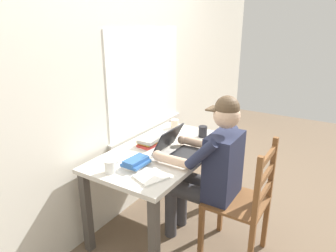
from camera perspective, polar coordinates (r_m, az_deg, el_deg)
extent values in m
plane|color=brown|center=(2.91, -0.79, -17.56)|extent=(8.00, 8.00, 0.00)
cube|color=silver|center=(2.64, -9.20, 9.37)|extent=(6.00, 0.04, 2.60)
cube|color=white|center=(2.91, -4.06, 8.72)|extent=(1.10, 0.01, 0.94)
cube|color=beige|center=(3.04, -3.75, -0.43)|extent=(1.16, 0.06, 0.04)
cube|color=beige|center=(2.55, -0.86, -4.81)|extent=(1.31, 0.73, 0.03)
cube|color=#4C4742|center=(2.16, -2.62, -21.05)|extent=(0.06, 0.06, 0.68)
cube|color=#4C4742|center=(3.07, 10.44, -8.26)|extent=(0.06, 0.06, 0.68)
cube|color=#4C4742|center=(2.50, -15.05, -15.44)|extent=(0.06, 0.06, 0.68)
cube|color=#4C4742|center=(3.32, 0.27, -5.72)|extent=(0.06, 0.06, 0.68)
cube|color=#232842|center=(2.30, 10.38, -7.45)|extent=(0.34, 0.20, 0.50)
sphere|color=#DBB293|center=(2.15, 11.00, 2.01)|extent=(0.19, 0.19, 0.19)
sphere|color=brown|center=(2.14, 11.09, 3.35)|extent=(0.17, 0.17, 0.17)
cube|color=brown|center=(2.17, 8.96, 3.22)|extent=(0.13, 0.10, 0.01)
cylinder|color=#38383D|center=(2.42, 4.70, -12.53)|extent=(0.13, 0.40, 0.13)
cylinder|color=#38383D|center=(2.56, 6.60, -10.69)|extent=(0.13, 0.40, 0.13)
cylinder|color=#38383D|center=(2.63, 0.53, -15.73)|extent=(0.10, 0.10, 0.47)
cylinder|color=#38383D|center=(2.75, 2.55, -13.90)|extent=(0.10, 0.10, 0.47)
cylinder|color=#232842|center=(2.10, 6.26, -5.37)|extent=(0.10, 0.24, 0.25)
cylinder|color=#DBB293|center=(2.24, 0.85, -6.45)|extent=(0.07, 0.28, 0.07)
sphere|color=#DBB293|center=(2.31, -2.00, -5.56)|extent=(0.08, 0.08, 0.08)
cylinder|color=#232842|center=(2.44, 10.41, -2.01)|extent=(0.10, 0.24, 0.25)
cylinder|color=#DBB293|center=(2.56, 5.51, -3.15)|extent=(0.07, 0.28, 0.07)
sphere|color=#DBB293|center=(2.61, 2.66, -2.61)|extent=(0.08, 0.08, 0.08)
cube|color=brown|center=(2.39, 12.74, -13.66)|extent=(0.42, 0.42, 0.02)
cube|color=brown|center=(2.72, 9.90, -14.93)|extent=(0.04, 0.04, 0.45)
cube|color=brown|center=(2.44, 6.25, -19.33)|extent=(0.04, 0.04, 0.45)
cube|color=brown|center=(2.63, 17.88, -16.92)|extent=(0.04, 0.04, 0.45)
cube|color=brown|center=(2.34, 15.28, -21.89)|extent=(0.04, 0.04, 0.45)
cube|color=brown|center=(2.39, 19.06, -7.41)|extent=(0.04, 0.04, 0.48)
cube|color=brown|center=(2.06, 16.47, -11.58)|extent=(0.04, 0.04, 0.48)
cube|color=brown|center=(2.28, 17.56, -12.00)|extent=(0.36, 0.02, 0.04)
cube|color=brown|center=(2.21, 17.92, -8.89)|extent=(0.36, 0.02, 0.04)
cube|color=brown|center=(2.15, 18.30, -5.59)|extent=(0.36, 0.02, 0.04)
cube|color=black|center=(2.42, 3.38, -5.54)|extent=(0.33, 0.23, 0.02)
cube|color=#2B2B2D|center=(2.42, 3.39, -5.33)|extent=(0.29, 0.17, 0.00)
cube|color=black|center=(2.46, 0.04, -2.45)|extent=(0.33, 0.11, 0.20)
cube|color=#99A8B2|center=(2.46, 0.04, -2.45)|extent=(0.29, 0.09, 0.17)
ellipsoid|color=black|center=(2.63, 5.61, -3.28)|extent=(0.06, 0.10, 0.03)
cylinder|color=beige|center=(3.04, 1.28, 0.44)|extent=(0.08, 0.08, 0.09)
torus|color=beige|center=(3.08, 1.78, 0.78)|extent=(0.05, 0.01, 0.05)
cylinder|color=black|center=(2.82, 6.57, -1.04)|extent=(0.08, 0.08, 0.10)
torus|color=black|center=(2.86, 7.02, -0.64)|extent=(0.05, 0.01, 0.05)
cylinder|color=white|center=(2.19, -10.85, -7.51)|extent=(0.08, 0.08, 0.09)
torus|color=white|center=(2.22, -9.96, -6.92)|extent=(0.05, 0.01, 0.05)
cube|color=#BC332D|center=(2.62, -3.69, -3.52)|extent=(0.19, 0.15, 0.02)
cube|color=gold|center=(2.62, -3.81, -2.98)|extent=(0.16, 0.16, 0.02)
cube|color=gray|center=(2.61, -3.49, -2.58)|extent=(0.20, 0.15, 0.03)
cube|color=white|center=(2.26, -6.05, -7.46)|extent=(0.17, 0.13, 0.02)
cube|color=#2D5B9E|center=(2.26, -6.02, -6.93)|extent=(0.19, 0.15, 0.02)
cube|color=#2D5B9E|center=(2.24, -6.03, -6.42)|extent=(0.19, 0.12, 0.03)
cube|color=white|center=(2.38, -6.83, -6.24)|extent=(0.25, 0.23, 0.00)
cube|color=white|center=(2.11, -3.24, -9.55)|extent=(0.25, 0.24, 0.01)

